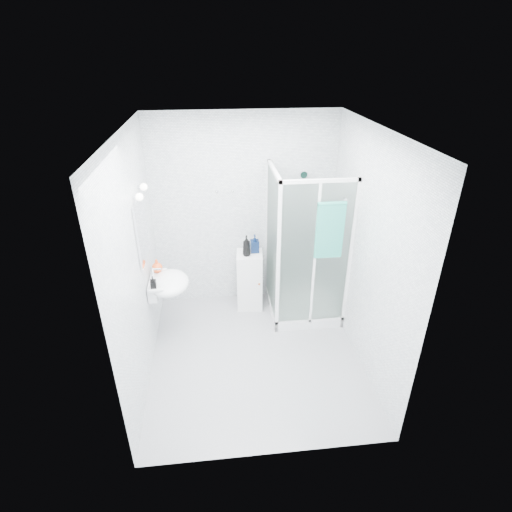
{
  "coord_description": "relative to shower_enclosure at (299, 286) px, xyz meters",
  "views": [
    {
      "loc": [
        -0.39,
        -3.61,
        3.27
      ],
      "look_at": [
        0.05,
        0.35,
        1.15
      ],
      "focal_mm": 28.0,
      "sensor_mm": 36.0,
      "label": 1
    }
  ],
  "objects": [
    {
      "name": "room",
      "position": [
        -0.67,
        -0.77,
        0.85
      ],
      "size": [
        2.4,
        2.6,
        2.6
      ],
      "color": "white",
      "rests_on": "ground"
    },
    {
      "name": "wall_basin",
      "position": [
        -1.66,
        -0.32,
        0.35
      ],
      "size": [
        0.46,
        0.56,
        0.35
      ],
      "color": "white",
      "rests_on": "ground"
    },
    {
      "name": "shampoo_bottle_b",
      "position": [
        -0.55,
        0.32,
        0.5
      ],
      "size": [
        0.11,
        0.11,
        0.24
      ],
      "primitive_type": "imported",
      "rotation": [
        0.0,
        0.0,
        0.0
      ],
      "color": "#0A1B3D",
      "rests_on": "storage_cabinet"
    },
    {
      "name": "soap_dispenser_black",
      "position": [
        -1.78,
        -0.5,
        0.48
      ],
      "size": [
        0.07,
        0.07,
        0.14
      ],
      "primitive_type": "imported",
      "rotation": [
        0.0,
        0.0,
        0.07
      ],
      "color": "black",
      "rests_on": "wall_basin"
    },
    {
      "name": "wall_hooks",
      "position": [
        -0.92,
        0.49,
        1.17
      ],
      "size": [
        0.23,
        0.06,
        0.03
      ],
      "color": "silver",
      "rests_on": "room"
    },
    {
      "name": "mirror",
      "position": [
        -1.85,
        -0.32,
        1.05
      ],
      "size": [
        0.02,
        0.6,
        0.7
      ],
      "primitive_type": "cube",
      "color": "white",
      "rests_on": "room"
    },
    {
      "name": "shower_enclosure",
      "position": [
        0.0,
        0.0,
        0.0
      ],
      "size": [
        0.9,
        0.95,
        2.0
      ],
      "color": "white",
      "rests_on": "ground"
    },
    {
      "name": "vanity_lights",
      "position": [
        -1.8,
        -0.32,
        1.47
      ],
      "size": [
        0.1,
        0.4,
        0.08
      ],
      "color": "silver",
      "rests_on": "room"
    },
    {
      "name": "hand_towel",
      "position": [
        0.22,
        -0.4,
        0.99
      ],
      "size": [
        0.32,
        0.05,
        0.68
      ],
      "color": "teal",
      "rests_on": "shower_enclosure"
    },
    {
      "name": "storage_cabinet",
      "position": [
        -0.63,
        0.27,
        -0.04
      ],
      "size": [
        0.37,
        0.38,
        0.82
      ],
      "rotation": [
        0.0,
        0.0,
        -0.09
      ],
      "color": "white",
      "rests_on": "ground"
    },
    {
      "name": "soap_dispenser_orange",
      "position": [
        -1.77,
        -0.14,
        0.5
      ],
      "size": [
        0.16,
        0.16,
        0.16
      ],
      "primitive_type": "imported",
      "rotation": [
        0.0,
        0.0,
        0.3
      ],
      "color": "#F1501C",
      "rests_on": "wall_basin"
    },
    {
      "name": "shampoo_bottle_a",
      "position": [
        -0.67,
        0.23,
        0.51
      ],
      "size": [
        0.13,
        0.13,
        0.28
      ],
      "primitive_type": "imported",
      "rotation": [
        0.0,
        0.0,
        -0.25
      ],
      "color": "black",
      "rests_on": "storage_cabinet"
    }
  ]
}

